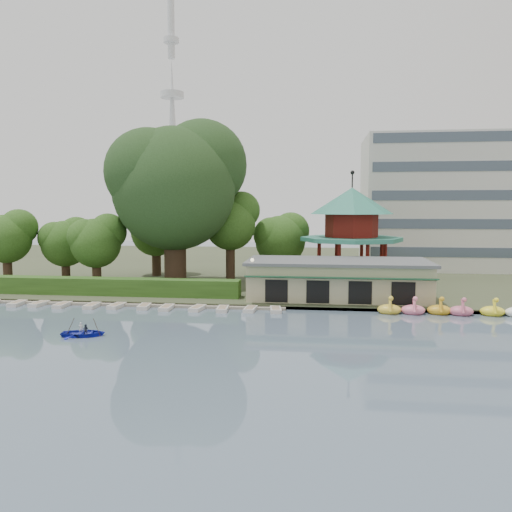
% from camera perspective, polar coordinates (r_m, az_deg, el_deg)
% --- Properties ---
extents(ground_plane, '(220.00, 220.00, 0.00)m').
position_cam_1_polar(ground_plane, '(32.28, -7.64, -11.94)').
color(ground_plane, slate).
rests_on(ground_plane, ground).
extents(shore, '(220.00, 70.00, 0.40)m').
position_cam_1_polar(shore, '(82.69, 1.52, -1.03)').
color(shore, '#424930').
rests_on(shore, ground).
extents(embankment, '(220.00, 0.60, 0.30)m').
position_cam_1_polar(embankment, '(48.66, -2.45, -5.74)').
color(embankment, gray).
rests_on(embankment, ground).
extents(dock, '(34.00, 1.60, 0.24)m').
position_cam_1_polar(dock, '(51.90, -15.71, -5.27)').
color(dock, gray).
rests_on(dock, ground).
extents(boathouse, '(18.60, 9.39, 3.90)m').
position_cam_1_polar(boathouse, '(52.29, 9.28, -2.56)').
color(boathouse, '#B7AF87').
rests_on(boathouse, shore).
extents(pavilion, '(12.40, 12.40, 13.50)m').
position_cam_1_polar(pavilion, '(61.94, 10.86, 3.42)').
color(pavilion, '#B7AF87').
rests_on(pavilion, shore).
extents(office_building, '(38.00, 18.00, 20.00)m').
position_cam_1_polar(office_building, '(82.56, 24.61, 5.09)').
color(office_building, silver).
rests_on(office_building, shore).
extents(broadcast_tower, '(8.00, 8.00, 96.00)m').
position_cam_1_polar(broadcast_tower, '(178.61, -9.49, 13.30)').
color(broadcast_tower, silver).
rests_on(broadcast_tower, ground).
extents(hedge, '(30.00, 2.00, 1.80)m').
position_cam_1_polar(hedge, '(55.87, -17.28, -3.33)').
color(hedge, '#315A1D').
rests_on(hedge, shore).
extents(lamp_post, '(0.36, 0.36, 4.28)m').
position_cam_1_polar(lamp_post, '(49.59, -0.43, -1.79)').
color(lamp_post, black).
rests_on(lamp_post, shore).
extents(big_tree, '(16.01, 14.92, 19.91)m').
position_cam_1_polar(big_tree, '(60.44, -9.11, 8.50)').
color(big_tree, '#3A281C').
rests_on(big_tree, shore).
extents(small_trees, '(39.96, 16.48, 11.34)m').
position_cam_1_polar(small_trees, '(65.17, -11.49, 2.63)').
color(small_trees, '#3A281C').
rests_on(small_trees, shore).
extents(swan_boats, '(13.63, 2.06, 1.92)m').
position_cam_1_polar(swan_boats, '(49.00, 22.43, -5.79)').
color(swan_boats, yellow).
rests_on(swan_boats, ground).
extents(moored_rowboats, '(32.32, 2.72, 0.36)m').
position_cam_1_polar(moored_rowboats, '(50.37, -15.67, -5.53)').
color(moored_rowboats, silver).
rests_on(moored_rowboats, ground).
extents(rowboat_with_passengers, '(5.01, 3.93, 2.01)m').
position_cam_1_polar(rowboat_with_passengers, '(40.25, -19.12, -7.98)').
color(rowboat_with_passengers, '#1B25B5').
rests_on(rowboat_with_passengers, ground).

